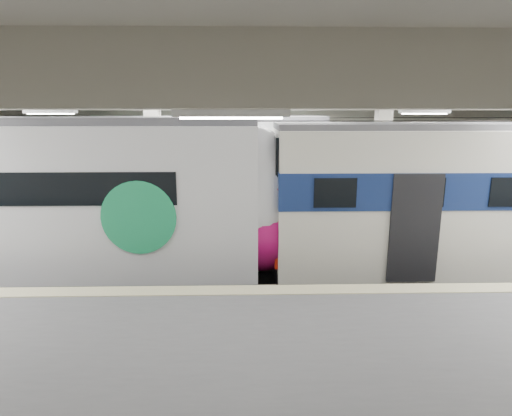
{
  "coord_description": "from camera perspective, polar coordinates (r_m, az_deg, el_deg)",
  "views": [
    {
      "loc": [
        0.2,
        -12.06,
        4.99
      ],
      "look_at": [
        0.51,
        1.0,
        2.0
      ],
      "focal_mm": 30.0,
      "sensor_mm": 36.0,
      "label": 1
    }
  ],
  "objects": [
    {
      "name": "modern_emu",
      "position": [
        13.39,
        -24.15,
        0.42
      ],
      "size": [
        15.1,
        3.11,
        4.81
      ],
      "color": "silver",
      "rests_on": "ground"
    },
    {
      "name": "far_train",
      "position": [
        18.27,
        -15.22,
        4.48
      ],
      "size": [
        15.13,
        3.42,
        4.77
      ],
      "rotation": [
        0.0,
        0.0,
        -0.02
      ],
      "color": "silver",
      "rests_on": "ground"
    },
    {
      "name": "station_hall",
      "position": [
        10.47,
        -2.41,
        3.29
      ],
      "size": [
        36.0,
        24.0,
        5.75
      ],
      "color": "black",
      "rests_on": "ground"
    }
  ]
}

